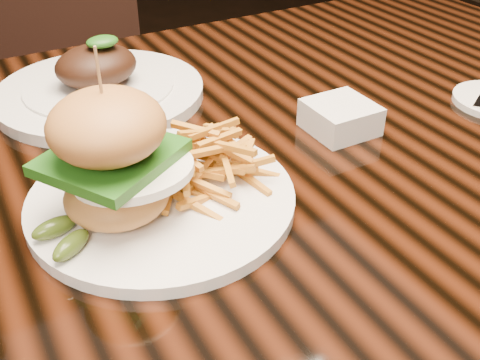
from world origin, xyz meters
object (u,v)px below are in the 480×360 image
chair_far (60,68)px  burger_plate (153,169)px  far_dish (99,86)px  dining_table (208,194)px

chair_far → burger_plate: bearing=-82.2°
burger_plate → far_dish: burger_plate is taller
chair_far → dining_table: bearing=-75.9°
far_dish → chair_far: chair_far is taller
chair_far → far_dish: bearing=-82.2°
far_dish → chair_far: bearing=84.2°
burger_plate → far_dish: 0.31m
dining_table → far_dish: size_ratio=5.07×
burger_plate → chair_far: same height
burger_plate → far_dish: (0.03, 0.30, -0.03)m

